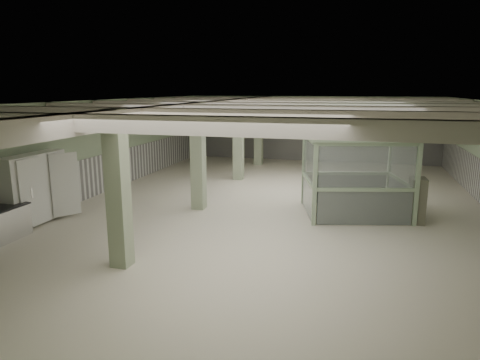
# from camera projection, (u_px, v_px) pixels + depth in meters

# --- Properties ---
(floor) EXTENTS (20.00, 20.00, 0.00)m
(floor) POSITION_uv_depth(u_px,v_px,m) (276.00, 206.00, 14.95)
(floor) COLOR beige
(floor) RESTS_ON ground
(ceiling) EXTENTS (14.00, 20.00, 0.02)m
(ceiling) POSITION_uv_depth(u_px,v_px,m) (278.00, 102.00, 14.19)
(ceiling) COLOR silver
(ceiling) RESTS_ON wall_back
(wall_back) EXTENTS (14.00, 0.02, 3.60)m
(wall_back) POSITION_uv_depth(u_px,v_px,m) (310.00, 129.00, 23.99)
(wall_back) COLOR #99AD8A
(wall_back) RESTS_ON floor
(wall_front) EXTENTS (14.00, 0.02, 3.60)m
(wall_front) POSITION_uv_depth(u_px,v_px,m) (125.00, 277.00, 5.15)
(wall_front) COLOR #99AD8A
(wall_front) RESTS_ON floor
(wall_left) EXTENTS (0.02, 20.00, 3.60)m
(wall_left) POSITION_uv_depth(u_px,v_px,m) (98.00, 148.00, 16.39)
(wall_left) COLOR #99AD8A
(wall_left) RESTS_ON floor
(wainscot_left) EXTENTS (0.05, 19.90, 1.50)m
(wainscot_left) POSITION_uv_depth(u_px,v_px,m) (100.00, 175.00, 16.61)
(wainscot_left) COLOR silver
(wainscot_left) RESTS_ON floor
(wainscot_back) EXTENTS (13.90, 0.05, 1.50)m
(wainscot_back) POSITION_uv_depth(u_px,v_px,m) (309.00, 148.00, 24.19)
(wainscot_back) COLOR silver
(wainscot_back) RESTS_ON floor
(girder) EXTENTS (0.45, 19.90, 0.40)m
(girder) POSITION_uv_depth(u_px,v_px,m) (207.00, 107.00, 14.89)
(girder) COLOR beige
(girder) RESTS_ON ceiling
(beam_a) EXTENTS (13.90, 0.35, 0.32)m
(beam_a) POSITION_uv_depth(u_px,v_px,m) (197.00, 125.00, 7.16)
(beam_a) COLOR beige
(beam_a) RESTS_ON ceiling
(beam_b) EXTENTS (13.90, 0.35, 0.32)m
(beam_b) POSITION_uv_depth(u_px,v_px,m) (237.00, 116.00, 9.52)
(beam_b) COLOR beige
(beam_b) RESTS_ON ceiling
(beam_c) EXTENTS (13.90, 0.35, 0.32)m
(beam_c) POSITION_uv_depth(u_px,v_px,m) (262.00, 111.00, 11.87)
(beam_c) COLOR beige
(beam_c) RESTS_ON ceiling
(beam_d) EXTENTS (13.90, 0.35, 0.32)m
(beam_d) POSITION_uv_depth(u_px,v_px,m) (278.00, 107.00, 14.23)
(beam_d) COLOR beige
(beam_d) RESTS_ON ceiling
(beam_e) EXTENTS (13.90, 0.35, 0.32)m
(beam_e) POSITION_uv_depth(u_px,v_px,m) (290.00, 104.00, 16.58)
(beam_e) COLOR beige
(beam_e) RESTS_ON ceiling
(beam_f) EXTENTS (13.90, 0.35, 0.32)m
(beam_f) POSITION_uv_depth(u_px,v_px,m) (299.00, 102.00, 18.94)
(beam_f) COLOR beige
(beam_f) RESTS_ON ceiling
(beam_g) EXTENTS (13.90, 0.35, 0.32)m
(beam_g) POSITION_uv_depth(u_px,v_px,m) (306.00, 101.00, 21.30)
(beam_g) COLOR beige
(beam_g) RESTS_ON ceiling
(column_a) EXTENTS (0.42, 0.42, 3.60)m
(column_a) POSITION_uv_depth(u_px,v_px,m) (118.00, 190.00, 9.57)
(column_a) COLOR #95A384
(column_a) RESTS_ON floor
(column_b) EXTENTS (0.42, 0.42, 3.60)m
(column_b) POSITION_uv_depth(u_px,v_px,m) (198.00, 156.00, 14.28)
(column_b) COLOR #95A384
(column_b) RESTS_ON floor
(column_c) EXTENTS (0.42, 0.42, 3.60)m
(column_c) POSITION_uv_depth(u_px,v_px,m) (238.00, 140.00, 18.99)
(column_c) COLOR #95A384
(column_c) RESTS_ON floor
(column_d) EXTENTS (0.42, 0.42, 3.60)m
(column_d) POSITION_uv_depth(u_px,v_px,m) (259.00, 131.00, 22.76)
(column_d) COLOR #95A384
(column_d) RESTS_ON floor
(pendant_front) EXTENTS (0.44, 0.44, 0.22)m
(pendant_front) POSITION_uv_depth(u_px,v_px,m) (259.00, 133.00, 9.46)
(pendant_front) COLOR #2E3D2D
(pendant_front) RESTS_ON ceiling
(pendant_mid) EXTENTS (0.44, 0.44, 0.22)m
(pendant_mid) POSITION_uv_depth(u_px,v_px,m) (295.00, 118.00, 14.65)
(pendant_mid) COLOR #2E3D2D
(pendant_mid) RESTS_ON ceiling
(pendant_back) EXTENTS (0.44, 0.44, 0.22)m
(pendant_back) POSITION_uv_depth(u_px,v_px,m) (311.00, 110.00, 19.36)
(pendant_back) COLOR #2E3D2D
(pendant_back) RESTS_ON ceiling
(walkin_cooler) EXTENTS (0.98, 2.27, 2.08)m
(walkin_cooler) POSITION_uv_depth(u_px,v_px,m) (35.00, 190.00, 12.81)
(walkin_cooler) COLOR silver
(walkin_cooler) RESTS_ON floor
(guard_booth) EXTENTS (3.83, 3.47, 2.62)m
(guard_booth) POSITION_uv_depth(u_px,v_px,m) (356.00, 160.00, 13.68)
(guard_booth) COLOR #96AD8B
(guard_booth) RESTS_ON floor
(filing_cabinet) EXTENTS (0.48, 0.67, 1.40)m
(filing_cabinet) POSITION_uv_depth(u_px,v_px,m) (417.00, 201.00, 12.95)
(filing_cabinet) COLOR #656554
(filing_cabinet) RESTS_ON floor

